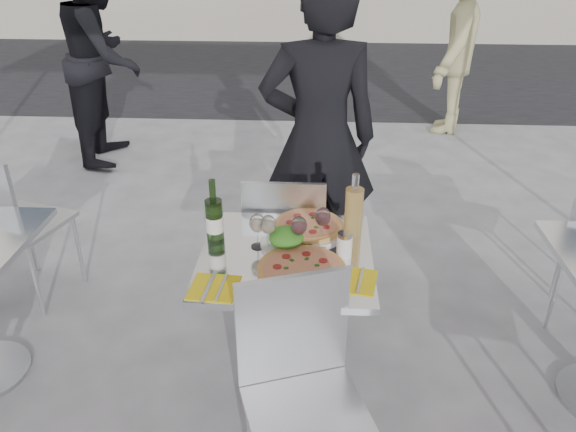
# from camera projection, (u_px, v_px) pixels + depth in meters

# --- Properties ---
(ground) EXTENTS (80.00, 80.00, 0.00)m
(ground) POSITION_uv_depth(u_px,v_px,m) (286.00, 386.00, 2.70)
(ground) COLOR slate
(street_asphalt) EXTENTS (24.00, 5.00, 0.00)m
(street_asphalt) POSITION_uv_depth(u_px,v_px,m) (311.00, 68.00, 8.43)
(street_asphalt) COLOR black
(street_asphalt) RESTS_ON ground
(main_table) EXTENTS (0.72, 0.72, 0.75)m
(main_table) POSITION_uv_depth(u_px,v_px,m) (286.00, 295.00, 2.45)
(main_table) COLOR #B7BABF
(main_table) RESTS_ON ground
(chair_far) EXTENTS (0.41, 0.42, 0.89)m
(chair_far) POSITION_uv_depth(u_px,v_px,m) (285.00, 238.00, 2.90)
(chair_far) COLOR silver
(chair_far) RESTS_ON ground
(chair_near) EXTENTS (0.53, 0.54, 0.91)m
(chair_near) POSITION_uv_depth(u_px,v_px,m) (301.00, 380.00, 1.99)
(chair_near) COLOR silver
(chair_near) RESTS_ON ground
(side_chair_lfar) EXTENTS (0.54, 0.54, 0.94)m
(side_chair_lfar) POSITION_uv_depth(u_px,v_px,m) (7.00, 217.00, 3.05)
(side_chair_lfar) COLOR silver
(side_chair_lfar) RESTS_ON ground
(woman_diner) EXTENTS (0.71, 0.51, 1.81)m
(woman_diner) POSITION_uv_depth(u_px,v_px,m) (319.00, 140.00, 3.11)
(woman_diner) COLOR black
(woman_diner) RESTS_ON ground
(pedestrian_a) EXTENTS (0.77, 0.95, 1.84)m
(pedestrian_a) POSITION_uv_depth(u_px,v_px,m) (102.00, 57.00, 4.91)
(pedestrian_a) COLOR black
(pedestrian_a) RESTS_ON ground
(pedestrian_b) EXTENTS (1.02, 1.33, 1.83)m
(pedestrian_b) POSITION_uv_depth(u_px,v_px,m) (453.00, 42.00, 5.56)
(pedestrian_b) COLOR tan
(pedestrian_b) RESTS_ON ground
(pizza_near) EXTENTS (0.35, 0.35, 0.02)m
(pizza_near) POSITION_uv_depth(u_px,v_px,m) (302.00, 269.00, 2.23)
(pizza_near) COLOR #DAA355
(pizza_near) RESTS_ON main_table
(pizza_far) EXTENTS (0.35, 0.35, 0.03)m
(pizza_far) POSITION_uv_depth(u_px,v_px,m) (309.00, 226.00, 2.53)
(pizza_far) COLOR white
(pizza_far) RESTS_ON main_table
(salad_plate) EXTENTS (0.22, 0.22, 0.09)m
(salad_plate) POSITION_uv_depth(u_px,v_px,m) (286.00, 239.00, 2.39)
(salad_plate) COLOR white
(salad_plate) RESTS_ON main_table
(wine_bottle) EXTENTS (0.07, 0.08, 0.29)m
(wine_bottle) POSITION_uv_depth(u_px,v_px,m) (214.00, 219.00, 2.38)
(wine_bottle) COLOR #27481B
(wine_bottle) RESTS_ON main_table
(carafe) EXTENTS (0.08, 0.08, 0.29)m
(carafe) POSITION_uv_depth(u_px,v_px,m) (354.00, 210.00, 2.44)
(carafe) COLOR #E5BC61
(carafe) RESTS_ON main_table
(sugar_shaker) EXTENTS (0.06, 0.06, 0.11)m
(sugar_shaker) POSITION_uv_depth(u_px,v_px,m) (344.00, 245.00, 2.31)
(sugar_shaker) COLOR white
(sugar_shaker) RESTS_ON main_table
(wineglass_white_a) EXTENTS (0.07, 0.07, 0.16)m
(wineglass_white_a) POSITION_uv_depth(u_px,v_px,m) (257.00, 224.00, 2.35)
(wineglass_white_a) COLOR white
(wineglass_white_a) RESTS_ON main_table
(wineglass_white_b) EXTENTS (0.07, 0.07, 0.16)m
(wineglass_white_b) POSITION_uv_depth(u_px,v_px,m) (268.00, 226.00, 2.34)
(wineglass_white_b) COLOR white
(wineglass_white_b) RESTS_ON main_table
(wineglass_red_a) EXTENTS (0.07, 0.07, 0.16)m
(wineglass_red_a) POSITION_uv_depth(u_px,v_px,m) (299.00, 227.00, 2.33)
(wineglass_red_a) COLOR white
(wineglass_red_a) RESTS_ON main_table
(wineglass_red_b) EXTENTS (0.07, 0.07, 0.16)m
(wineglass_red_b) POSITION_uv_depth(u_px,v_px,m) (323.00, 218.00, 2.40)
(wineglass_red_b) COLOR white
(wineglass_red_b) RESTS_ON main_table
(napkin_left) EXTENTS (0.19, 0.20, 0.01)m
(napkin_left) POSITION_uv_depth(u_px,v_px,m) (214.00, 287.00, 2.13)
(napkin_left) COLOR yellow
(napkin_left) RESTS_ON main_table
(napkin_right) EXTENTS (0.21, 0.21, 0.01)m
(napkin_right) POSITION_uv_depth(u_px,v_px,m) (353.00, 280.00, 2.17)
(napkin_right) COLOR yellow
(napkin_right) RESTS_ON main_table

